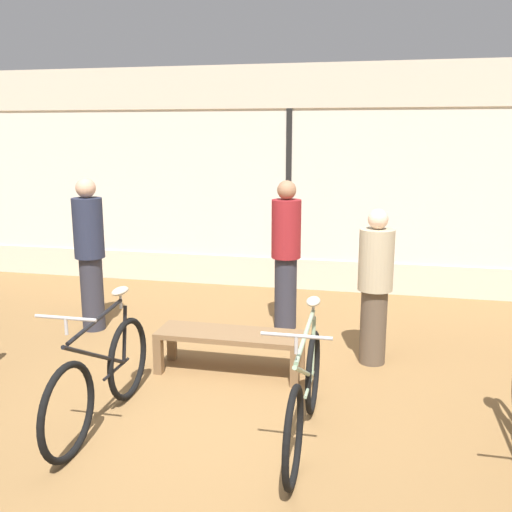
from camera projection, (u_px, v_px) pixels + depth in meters
ground_plane at (208, 416)px, 4.67m from camera, size 24.00×24.00×0.00m
shop_back_wall at (289, 177)px, 8.17m from camera, size 12.00×0.08×3.20m
bicycle_left at (101, 378)px, 4.46m from camera, size 0.46×1.69×1.04m
bicycle_right at (305, 394)px, 4.20m from camera, size 0.46×1.73×1.02m
display_bench at (230, 339)px, 5.45m from camera, size 1.40×0.44×0.41m
customer_near_rack at (375, 284)px, 5.58m from camera, size 0.38×0.38×1.56m
customer_by_window at (90, 251)px, 6.53m from camera, size 0.42×0.42×1.77m
customer_mid_floor at (286, 252)px, 6.60m from camera, size 0.39×0.39×1.74m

